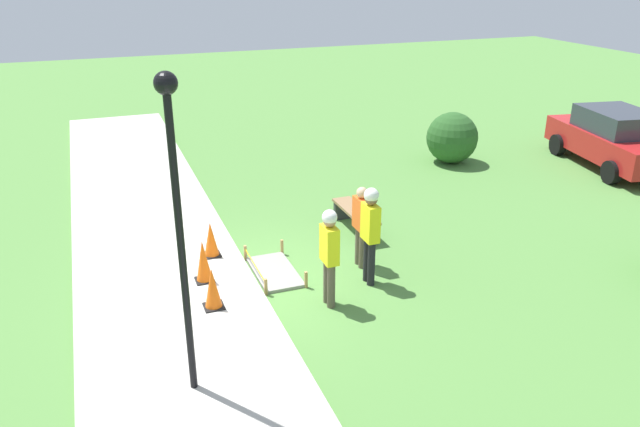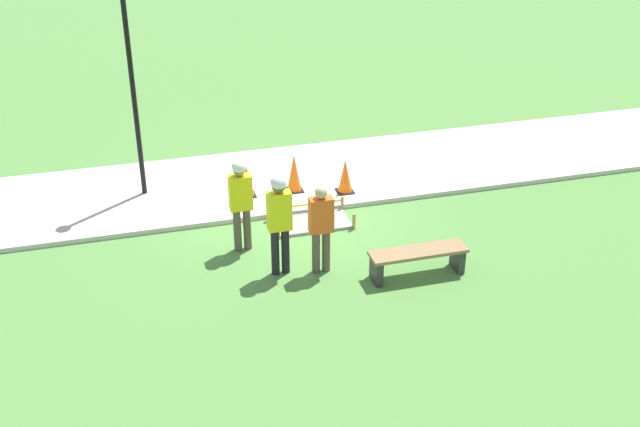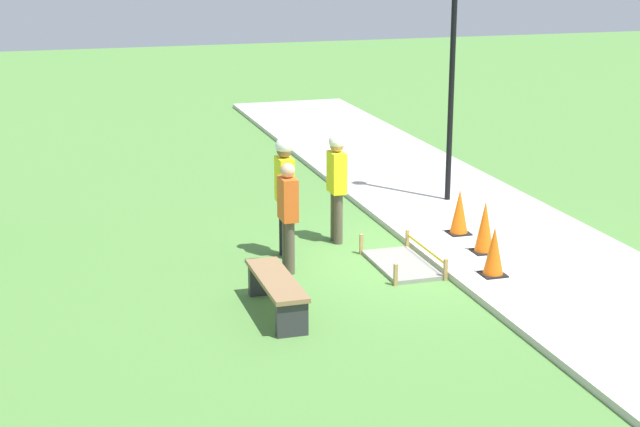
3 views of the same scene
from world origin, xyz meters
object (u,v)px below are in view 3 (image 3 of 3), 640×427
at_px(bystander_in_orange_shirt, 288,211).
at_px(lamppost_near, 453,45).
at_px(park_bench, 277,289).
at_px(traffic_cone_near_patch, 494,251).
at_px(worker_supervisor, 337,178).
at_px(traffic_cone_far_patch, 485,227).
at_px(worker_assistant, 285,185).
at_px(traffic_cone_sidewalk_edge, 459,212).

xyz_separation_m(bystander_in_orange_shirt, lamppost_near, (2.71, -3.73, 1.98)).
bearing_deg(park_bench, traffic_cone_near_patch, -84.77).
bearing_deg(worker_supervisor, traffic_cone_far_patch, -127.15).
relative_size(traffic_cone_near_patch, worker_assistant, 0.38).
bearing_deg(traffic_cone_near_patch, lamppost_near, -14.93).
distance_m(traffic_cone_far_patch, worker_assistant, 3.09).
height_order(traffic_cone_sidewalk_edge, worker_assistant, worker_assistant).
bearing_deg(worker_supervisor, lamppost_near, -59.41).
height_order(traffic_cone_near_patch, park_bench, traffic_cone_near_patch).
bearing_deg(traffic_cone_far_patch, bystander_in_orange_shirt, 84.80).
distance_m(park_bench, worker_assistant, 2.48).
distance_m(worker_assistant, bystander_in_orange_shirt, 0.73).
distance_m(traffic_cone_near_patch, traffic_cone_sidewalk_edge, 2.00).
height_order(park_bench, bystander_in_orange_shirt, bystander_in_orange_shirt).
relative_size(traffic_cone_far_patch, bystander_in_orange_shirt, 0.49).
height_order(traffic_cone_near_patch, traffic_cone_far_patch, traffic_cone_far_patch).
bearing_deg(lamppost_near, traffic_cone_near_patch, 165.07).
height_order(traffic_cone_sidewalk_edge, worker_supervisor, worker_supervisor).
height_order(traffic_cone_sidewalk_edge, park_bench, traffic_cone_sidewalk_edge).
xyz_separation_m(traffic_cone_near_patch, park_bench, (-0.30, 3.24, -0.11)).
xyz_separation_m(traffic_cone_sidewalk_edge, park_bench, (-2.27, 3.61, -0.12)).
bearing_deg(park_bench, traffic_cone_far_patch, -70.29).
bearing_deg(traffic_cone_near_patch, worker_supervisor, 32.80).
relative_size(traffic_cone_near_patch, worker_supervisor, 0.40).
xyz_separation_m(traffic_cone_far_patch, worker_assistant, (0.96, 2.87, 0.63)).
xyz_separation_m(park_bench, worker_supervisor, (2.72, -1.68, 0.71)).
distance_m(traffic_cone_near_patch, bystander_in_orange_shirt, 2.99).
bearing_deg(traffic_cone_near_patch, traffic_cone_far_patch, -18.75).
bearing_deg(traffic_cone_near_patch, park_bench, 95.23).
height_order(park_bench, worker_assistant, worker_assistant).
height_order(traffic_cone_far_patch, worker_assistant, worker_assistant).
relative_size(park_bench, worker_assistant, 0.90).
height_order(worker_supervisor, bystander_in_orange_shirt, worker_supervisor).
xyz_separation_m(worker_supervisor, bystander_in_orange_shirt, (-1.16, 1.11, -0.14)).
relative_size(park_bench, worker_supervisor, 0.95).
relative_size(traffic_cone_sidewalk_edge, worker_supervisor, 0.41).
xyz_separation_m(park_bench, worker_assistant, (2.24, -0.71, 0.78)).
bearing_deg(bystander_in_orange_shirt, lamppost_near, -53.98).
relative_size(traffic_cone_far_patch, worker_supervisor, 0.45).
bearing_deg(traffic_cone_sidewalk_edge, park_bench, 122.10).
bearing_deg(worker_assistant, traffic_cone_near_patch, -127.48).
bearing_deg(bystander_in_orange_shirt, traffic_cone_sidewalk_edge, -76.82).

